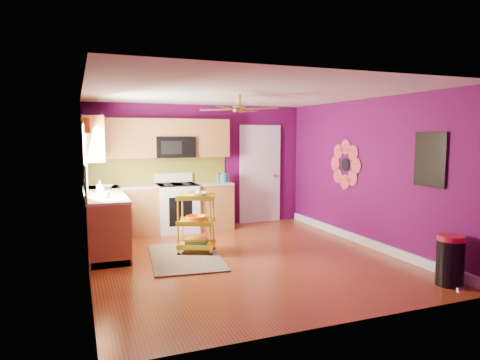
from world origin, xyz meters
name	(u,v)px	position (x,y,z in m)	size (l,w,h in m)	color
ground	(244,258)	(0.00, 0.00, 0.00)	(5.00, 5.00, 0.00)	maroon
room_envelope	(246,152)	(0.03, 0.00, 1.63)	(4.54, 5.04, 2.52)	#540947
lower_cabinets	(138,216)	(-1.35, 1.82, 0.43)	(2.81, 2.31, 0.94)	#935B28
electric_range	(177,207)	(-0.55, 2.17, 0.48)	(0.76, 0.66, 1.13)	white
upper_cabinetry	(139,140)	(-1.24, 2.17, 1.80)	(2.80, 2.30, 1.26)	#935B28
left_window	(85,145)	(-2.22, 1.05, 1.74)	(0.08, 1.35, 1.08)	white
panel_door	(260,175)	(1.35, 2.47, 1.02)	(0.95, 0.11, 2.15)	white
right_wall_art	(379,163)	(2.23, -0.34, 1.44)	(0.04, 2.74, 1.04)	black
ceiling_fan	(239,109)	(0.00, 0.20, 2.29)	(1.01, 1.01, 0.26)	#BF8C3F
shag_rug	(185,257)	(-0.84, 0.33, 0.01)	(1.05, 1.71, 0.02)	black
rolling_cart	(197,221)	(-0.60, 0.52, 0.53)	(0.69, 0.61, 1.03)	yellow
trash_can	(450,260)	(1.98, -2.04, 0.32)	(0.34, 0.36, 0.64)	black
teal_kettle	(223,178)	(0.40, 2.15, 1.02)	(0.18, 0.18, 0.21)	#1577A4
toaster	(223,178)	(0.40, 2.18, 1.03)	(0.22, 0.15, 0.18)	beige
soap_bottle_a	(100,187)	(-2.02, 1.31, 1.04)	(0.09, 0.09, 0.21)	#EA3F72
soap_bottle_b	(100,188)	(-2.01, 1.31, 1.03)	(0.14, 0.14, 0.18)	white
counter_dish	(107,186)	(-1.86, 2.00, 0.97)	(0.23, 0.23, 0.06)	white
counter_cup	(106,195)	(-1.96, 0.73, 0.99)	(0.12, 0.12, 0.10)	white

